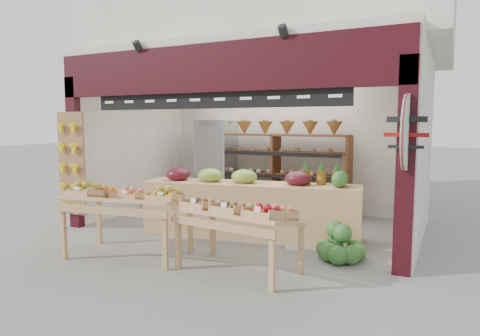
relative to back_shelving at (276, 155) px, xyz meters
name	(u,v)px	position (x,y,z in m)	size (l,w,h in m)	color
ground	(240,230)	(0.04, -1.74, -1.20)	(60.00, 60.00, 0.00)	slate
shop_structure	(276,18)	(0.04, -0.13, 2.72)	(6.36, 5.12, 5.40)	white
banana_board	(70,166)	(-2.69, -2.92, -0.08)	(0.60, 0.15, 1.80)	#966B44
gift_sign	(406,132)	(2.79, -2.89, 0.55)	(0.04, 0.93, 0.92)	silver
back_shelving	(276,155)	(0.00, 0.00, 0.00)	(3.08, 0.50, 1.89)	brown
refrigerator	(217,163)	(-1.46, 0.08, -0.24)	(0.75, 0.75, 1.92)	#A8ABAF
cardboard_stack	(171,199)	(-2.00, -0.92, -0.95)	(1.01, 0.74, 0.68)	white
mid_counter	(249,207)	(0.34, -2.00, -0.72)	(3.60, 1.29, 1.10)	tan
display_table_left	(123,198)	(-0.85, -3.65, -0.40)	(1.78, 1.19, 1.05)	tan
display_table_right	(239,212)	(0.94, -3.57, -0.45)	(1.59, 1.02, 0.97)	tan
watermelon_pile	(341,247)	(1.98, -2.57, -1.02)	(0.68, 0.66, 0.50)	#1B511F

